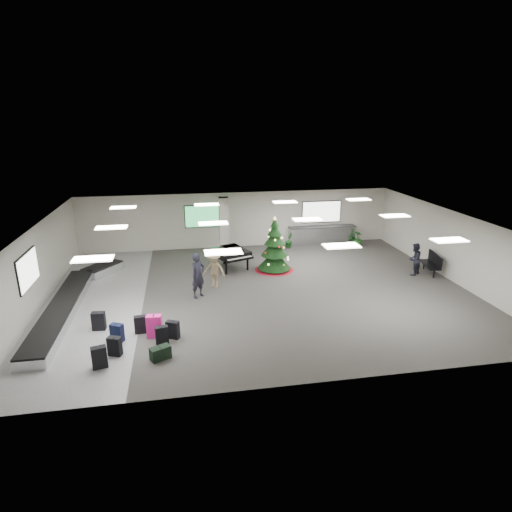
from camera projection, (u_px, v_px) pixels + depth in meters
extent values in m
plane|color=#383532|center=(261.00, 291.00, 18.78)|extent=(18.00, 18.00, 0.00)
cube|color=#B6B2A6|center=(239.00, 220.00, 24.84)|extent=(18.00, 0.02, 3.20)
cube|color=#B6B2A6|center=(308.00, 334.00, 11.73)|extent=(18.00, 0.02, 3.20)
cube|color=#B6B2A6|center=(36.00, 269.00, 16.78)|extent=(0.02, 14.00, 3.20)
cube|color=#B6B2A6|center=(452.00, 246.00, 19.79)|extent=(0.02, 14.00, 3.20)
cube|color=silver|center=(261.00, 220.00, 17.79)|extent=(18.00, 14.00, 0.02)
cube|color=slate|center=(94.00, 302.00, 17.61)|extent=(4.00, 14.00, 0.01)
cube|color=#AEA99F|center=(224.00, 226.00, 23.36)|extent=(0.50, 0.50, 3.20)
cube|color=green|center=(204.00, 216.00, 24.37)|extent=(2.20, 0.08, 1.30)
cube|color=white|center=(321.00, 212.00, 25.54)|extent=(2.40, 0.08, 1.30)
cube|color=white|center=(28.00, 270.00, 15.76)|extent=(0.08, 2.10, 1.30)
cube|color=white|center=(93.00, 259.00, 13.06)|extent=(1.20, 0.60, 0.04)
cube|color=white|center=(111.00, 227.00, 16.81)|extent=(1.20, 0.60, 0.04)
cube|color=white|center=(123.00, 207.00, 20.56)|extent=(1.20, 0.60, 0.04)
cube|color=white|center=(223.00, 252.00, 13.73)|extent=(1.20, 0.60, 0.04)
cube|color=white|center=(213.00, 223.00, 17.48)|extent=(1.20, 0.60, 0.04)
cube|color=white|center=(207.00, 205.00, 21.22)|extent=(1.20, 0.60, 0.04)
cube|color=white|center=(341.00, 246.00, 14.40)|extent=(1.20, 0.60, 0.04)
cube|color=white|center=(307.00, 219.00, 18.15)|extent=(1.20, 0.60, 0.04)
cube|color=white|center=(285.00, 202.00, 21.89)|extent=(1.20, 0.60, 0.04)
cube|color=white|center=(449.00, 240.00, 15.07)|extent=(1.20, 0.60, 0.04)
cube|color=white|center=(395.00, 216.00, 18.81)|extent=(1.20, 0.60, 0.04)
cube|color=white|center=(358.00, 200.00, 22.56)|extent=(1.20, 0.60, 0.04)
cube|color=silver|center=(62.00, 310.00, 16.45)|extent=(1.00, 8.00, 0.38)
cube|color=black|center=(61.00, 305.00, 16.38)|extent=(0.95, 7.90, 0.05)
cube|color=silver|center=(103.00, 269.00, 20.89)|extent=(1.97, 2.21, 0.38)
cube|color=black|center=(102.00, 265.00, 20.83)|extent=(1.87, 2.10, 0.05)
cube|color=silver|center=(322.00, 235.00, 25.68)|extent=(4.00, 0.60, 1.05)
cube|color=#2D2D30|center=(322.00, 227.00, 25.52)|extent=(4.05, 0.65, 0.04)
cube|color=black|center=(99.00, 357.00, 12.91)|extent=(0.50, 0.35, 0.70)
cube|color=black|center=(98.00, 347.00, 12.80)|extent=(0.07, 0.15, 0.02)
cube|color=black|center=(162.00, 335.00, 14.27)|extent=(0.45, 0.29, 0.65)
cube|color=black|center=(161.00, 326.00, 14.17)|extent=(0.05, 0.13, 0.02)
cube|color=#FB2093|center=(154.00, 326.00, 14.73)|extent=(0.54, 0.34, 0.81)
cube|color=black|center=(153.00, 315.00, 14.60)|extent=(0.05, 0.18, 0.02)
cube|color=black|center=(141.00, 324.00, 15.04)|extent=(0.45, 0.28, 0.64)
cube|color=black|center=(140.00, 316.00, 14.94)|extent=(0.05, 0.14, 0.02)
cube|color=black|center=(117.00, 333.00, 14.45)|extent=(0.48, 0.41, 0.65)
cube|color=black|center=(116.00, 324.00, 14.34)|extent=(0.09, 0.14, 0.02)
cube|color=black|center=(115.00, 346.00, 13.60)|extent=(0.48, 0.37, 0.64)
cube|color=black|center=(114.00, 337.00, 13.50)|extent=(0.08, 0.14, 0.02)
cube|color=black|center=(160.00, 353.00, 13.42)|extent=(0.71, 0.56, 0.42)
cube|color=black|center=(160.00, 347.00, 13.35)|extent=(0.11, 0.18, 0.02)
cube|color=black|center=(173.00, 330.00, 14.68)|extent=(0.49, 0.39, 0.63)
cube|color=black|center=(172.00, 321.00, 14.58)|extent=(0.09, 0.14, 0.02)
cube|color=black|center=(99.00, 321.00, 15.25)|extent=(0.48, 0.30, 0.67)
cube|color=black|center=(98.00, 312.00, 15.15)|extent=(0.04, 0.16, 0.02)
cone|color=maroon|center=(274.00, 269.00, 21.38)|extent=(1.94, 1.94, 0.12)
cylinder|color=#3F2819|center=(274.00, 265.00, 21.32)|extent=(0.12, 0.12, 0.51)
cone|color=black|center=(274.00, 259.00, 21.22)|extent=(1.63, 1.63, 0.92)
cone|color=black|center=(274.00, 247.00, 21.03)|extent=(1.33, 1.33, 0.82)
cone|color=black|center=(275.00, 237.00, 20.88)|extent=(1.02, 1.02, 0.71)
cone|color=black|center=(275.00, 229.00, 20.75)|extent=(0.71, 0.71, 0.61)
cone|color=black|center=(275.00, 222.00, 20.64)|extent=(0.41, 0.41, 0.46)
cone|color=#FFE566|center=(275.00, 218.00, 20.57)|extent=(0.16, 0.16, 0.18)
cube|color=black|center=(230.00, 253.00, 21.41)|extent=(2.07, 2.19, 0.28)
cube|color=black|center=(239.00, 259.00, 20.66)|extent=(1.46, 0.80, 0.10)
cube|color=white|center=(240.00, 258.00, 20.61)|extent=(1.26, 0.60, 0.02)
cube|color=black|center=(237.00, 252.00, 20.77)|extent=(0.66, 0.28, 0.22)
cylinder|color=black|center=(226.00, 268.00, 20.69)|extent=(0.10, 0.10, 0.68)
cylinder|color=black|center=(248.00, 263.00, 21.28)|extent=(0.10, 0.10, 0.68)
cylinder|color=black|center=(224.00, 258.00, 22.12)|extent=(0.10, 0.10, 0.68)
cube|color=black|center=(429.00, 265.00, 20.78)|extent=(0.81, 1.66, 0.06)
cylinder|color=black|center=(436.00, 274.00, 20.26)|extent=(0.06, 0.06, 0.43)
cylinder|color=black|center=(422.00, 265.00, 21.45)|extent=(0.06, 0.06, 0.43)
cube|color=black|center=(435.00, 259.00, 20.73)|extent=(0.34, 1.58, 0.53)
imported|color=black|center=(198.00, 275.00, 17.87)|extent=(0.84, 0.81, 1.94)
imported|color=#877553|center=(214.00, 270.00, 18.99)|extent=(1.22, 1.07, 1.64)
imported|color=black|center=(414.00, 259.00, 20.49)|extent=(0.97, 0.93, 1.58)
imported|color=#154419|center=(289.00, 240.00, 24.90)|extent=(0.60, 0.63, 0.90)
imported|color=#154419|center=(358.00, 238.00, 25.34)|extent=(0.69, 0.69, 0.88)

